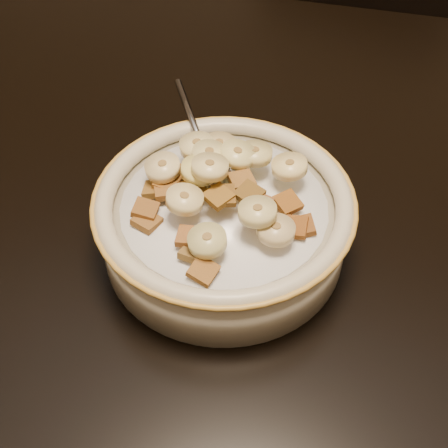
% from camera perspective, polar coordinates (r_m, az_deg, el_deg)
% --- Properties ---
extents(table, '(1.43, 0.94, 0.04)m').
position_cam_1_polar(table, '(0.62, -6.28, -0.74)').
color(table, black).
rests_on(table, floor).
extents(chair, '(0.59, 0.59, 1.02)m').
position_cam_1_polar(chair, '(1.27, 10.74, 14.62)').
color(chair, black).
rests_on(chair, floor).
extents(cereal_bowl, '(0.22, 0.22, 0.05)m').
position_cam_1_polar(cereal_bowl, '(0.56, 0.00, -0.28)').
color(cereal_bowl, '#C1B499').
rests_on(cereal_bowl, table).
extents(milk, '(0.18, 0.18, 0.00)m').
position_cam_1_polar(milk, '(0.54, 0.00, 1.58)').
color(milk, white).
rests_on(milk, cereal_bowl).
extents(spoon, '(0.06, 0.06, 0.01)m').
position_cam_1_polar(spoon, '(0.56, -1.04, 4.35)').
color(spoon, gray).
rests_on(spoon, cereal_bowl).
extents(cereal_square_0, '(0.02, 0.02, 0.01)m').
position_cam_1_polar(cereal_square_0, '(0.55, -6.32, 3.20)').
color(cereal_square_0, brown).
rests_on(cereal_square_0, milk).
extents(cereal_square_1, '(0.03, 0.03, 0.01)m').
position_cam_1_polar(cereal_square_1, '(0.55, -4.57, 4.62)').
color(cereal_square_1, brown).
rests_on(cereal_square_1, milk).
extents(cereal_square_2, '(0.03, 0.03, 0.01)m').
position_cam_1_polar(cereal_square_2, '(0.58, 0.07, 6.80)').
color(cereal_square_2, brown).
rests_on(cereal_square_2, milk).
extents(cereal_square_3, '(0.02, 0.02, 0.01)m').
position_cam_1_polar(cereal_square_3, '(0.50, -3.19, -1.16)').
color(cereal_square_3, '#9B5828').
rests_on(cereal_square_3, milk).
extents(cereal_square_4, '(0.03, 0.03, 0.01)m').
position_cam_1_polar(cereal_square_4, '(0.51, -0.49, 2.53)').
color(cereal_square_4, brown).
rests_on(cereal_square_4, milk).
extents(cereal_square_5, '(0.03, 0.03, 0.01)m').
position_cam_1_polar(cereal_square_5, '(0.52, 7.16, -0.24)').
color(cereal_square_5, brown).
rests_on(cereal_square_5, milk).
extents(cereal_square_6, '(0.02, 0.02, 0.01)m').
position_cam_1_polar(cereal_square_6, '(0.54, -5.25, 3.68)').
color(cereal_square_6, brown).
rests_on(cereal_square_6, milk).
extents(cereal_square_7, '(0.02, 0.02, 0.01)m').
position_cam_1_polar(cereal_square_7, '(0.53, -7.20, 1.33)').
color(cereal_square_7, brown).
rests_on(cereal_square_7, milk).
extents(cereal_square_8, '(0.03, 0.03, 0.01)m').
position_cam_1_polar(cereal_square_8, '(0.53, 5.83, 1.94)').
color(cereal_square_8, brown).
rests_on(cereal_square_8, milk).
extents(cereal_square_9, '(0.03, 0.03, 0.01)m').
position_cam_1_polar(cereal_square_9, '(0.53, 1.65, 3.99)').
color(cereal_square_9, brown).
rests_on(cereal_square_9, milk).
extents(cereal_square_10, '(0.03, 0.03, 0.01)m').
position_cam_1_polar(cereal_square_10, '(0.48, -1.91, -4.30)').
color(cereal_square_10, brown).
rests_on(cereal_square_10, milk).
extents(cereal_square_11, '(0.02, 0.02, 0.01)m').
position_cam_1_polar(cereal_square_11, '(0.51, 3.23, 1.83)').
color(cereal_square_11, brown).
rests_on(cereal_square_11, milk).
extents(cereal_square_12, '(0.03, 0.03, 0.01)m').
position_cam_1_polar(cereal_square_12, '(0.54, -5.31, 3.08)').
color(cereal_square_12, brown).
rests_on(cereal_square_12, milk).
extents(cereal_square_13, '(0.02, 0.02, 0.01)m').
position_cam_1_polar(cereal_square_13, '(0.55, -2.12, 5.05)').
color(cereal_square_13, '#975F27').
rests_on(cereal_square_13, milk).
extents(cereal_square_14, '(0.03, 0.03, 0.01)m').
position_cam_1_polar(cereal_square_14, '(0.53, -3.02, 3.10)').
color(cereal_square_14, brown).
rests_on(cereal_square_14, milk).
extents(cereal_square_15, '(0.03, 0.03, 0.01)m').
position_cam_1_polar(cereal_square_15, '(0.51, -0.08, 2.61)').
color(cereal_square_15, brown).
rests_on(cereal_square_15, milk).
extents(cereal_square_16, '(0.02, 0.02, 0.01)m').
position_cam_1_polar(cereal_square_16, '(0.49, -2.74, -2.64)').
color(cereal_square_16, brown).
rests_on(cereal_square_16, milk).
extents(cereal_square_17, '(0.02, 0.02, 0.01)m').
position_cam_1_polar(cereal_square_17, '(0.51, 6.50, -0.28)').
color(cereal_square_17, brown).
rests_on(cereal_square_17, milk).
extents(cereal_square_18, '(0.03, 0.03, 0.01)m').
position_cam_1_polar(cereal_square_18, '(0.52, -7.08, 0.25)').
color(cereal_square_18, brown).
rests_on(cereal_square_18, milk).
extents(cereal_square_19, '(0.03, 0.03, 0.01)m').
position_cam_1_polar(cereal_square_19, '(0.52, 2.34, 2.78)').
color(cereal_square_19, brown).
rests_on(cereal_square_19, milk).
extents(cereal_square_20, '(0.02, 0.02, 0.01)m').
position_cam_1_polar(cereal_square_20, '(0.56, -1.50, 5.67)').
color(cereal_square_20, '#92521D').
rests_on(cereal_square_20, milk).
extents(banana_slice_0, '(0.03, 0.03, 0.01)m').
position_cam_1_polar(banana_slice_0, '(0.53, -2.30, 4.92)').
color(banana_slice_0, '#FFF07B').
rests_on(banana_slice_0, milk).
extents(banana_slice_1, '(0.04, 0.04, 0.01)m').
position_cam_1_polar(banana_slice_1, '(0.54, -5.63, 5.17)').
color(banana_slice_1, tan).
rests_on(banana_slice_1, milk).
extents(banana_slice_2, '(0.04, 0.04, 0.02)m').
position_cam_1_polar(banana_slice_2, '(0.54, 6.00, 5.25)').
color(banana_slice_2, '#FFE395').
rests_on(banana_slice_2, milk).
extents(banana_slice_3, '(0.04, 0.04, 0.02)m').
position_cam_1_polar(banana_slice_3, '(0.51, -3.62, 2.26)').
color(banana_slice_3, beige).
rests_on(banana_slice_3, milk).
extents(banana_slice_4, '(0.04, 0.04, 0.02)m').
position_cam_1_polar(banana_slice_4, '(0.54, 1.26, 6.37)').
color(banana_slice_4, '#F1DC7E').
rests_on(banana_slice_4, milk).
extents(banana_slice_5, '(0.03, 0.04, 0.01)m').
position_cam_1_polar(banana_slice_5, '(0.52, -1.30, 5.23)').
color(banana_slice_5, '#D5BB7C').
rests_on(banana_slice_5, milk).
extents(banana_slice_6, '(0.03, 0.03, 0.01)m').
position_cam_1_polar(banana_slice_6, '(0.50, 4.77, -0.55)').
color(banana_slice_6, '#D4BD84').
rests_on(banana_slice_6, milk).
extents(banana_slice_7, '(0.04, 0.04, 0.01)m').
position_cam_1_polar(banana_slice_7, '(0.54, -1.33, 6.35)').
color(banana_slice_7, '#E2D27D').
rests_on(banana_slice_7, milk).
extents(banana_slice_8, '(0.04, 0.04, 0.01)m').
position_cam_1_polar(banana_slice_8, '(0.49, 3.07, 1.12)').
color(banana_slice_8, '#D4BE87').
rests_on(banana_slice_8, milk).
extents(banana_slice_9, '(0.04, 0.04, 0.01)m').
position_cam_1_polar(banana_slice_9, '(0.49, -1.54, -1.52)').
color(banana_slice_9, '#C7BD80').
rests_on(banana_slice_9, milk).
extents(banana_slice_10, '(0.04, 0.04, 0.01)m').
position_cam_1_polar(banana_slice_10, '(0.55, 2.83, 6.45)').
color(banana_slice_10, '#EEDF7B').
rests_on(banana_slice_10, milk).
extents(banana_slice_11, '(0.04, 0.04, 0.01)m').
position_cam_1_polar(banana_slice_11, '(0.56, -2.50, 7.16)').
color(banana_slice_11, '#E3CE7C').
rests_on(banana_slice_11, milk).
extents(banana_slice_12, '(0.04, 0.04, 0.01)m').
position_cam_1_polar(banana_slice_12, '(0.57, -0.44, 7.16)').
color(banana_slice_12, beige).
rests_on(banana_slice_12, milk).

